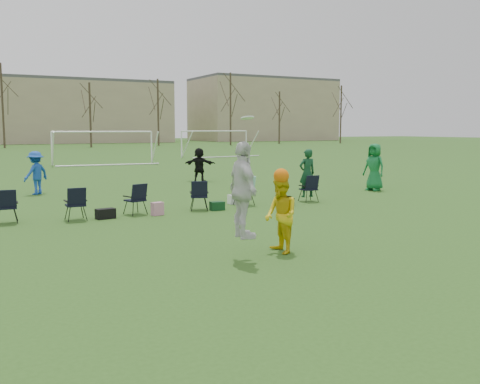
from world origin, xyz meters
TOP-DOWN VIEW (x-y plane):
  - ground at (0.00, 0.00)m, footprint 260.00×260.00m
  - fielder_blue at (-2.87, 14.70)m, footprint 1.29×1.18m
  - fielder_green_far at (10.12, 9.43)m, footprint 0.86×1.11m
  - fielder_black at (5.06, 16.52)m, footprint 1.53×1.39m
  - center_contest at (-0.17, 1.30)m, footprint 1.68×1.27m
  - sideline_setup at (1.34, 7.93)m, footprint 10.76×1.77m
  - goal_mid at (4.00, 32.00)m, footprint 7.40×0.63m
  - goal_right at (16.00, 38.00)m, footprint 7.35×1.14m
  - tree_line at (0.24, 69.85)m, footprint 110.28×3.28m
  - building_row at (6.73, 96.00)m, footprint 126.00×16.00m

SIDE VIEW (x-z plane):
  - ground at x=0.00m, z-range 0.00..0.00m
  - sideline_setup at x=1.34m, z-range -0.40..1.50m
  - fielder_black at x=5.06m, z-range 0.00..1.69m
  - fielder_blue at x=-2.87m, z-range 0.00..1.74m
  - fielder_green_far at x=10.12m, z-range 0.00..2.01m
  - center_contest at x=-0.17m, z-range -0.27..2.62m
  - goal_mid at x=4.00m, z-range 0.69..3.15m
  - goal_right at x=16.00m, z-range 0.69..3.15m
  - tree_line at x=0.24m, z-range -0.61..10.79m
  - building_row at x=6.73m, z-range -0.51..12.49m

